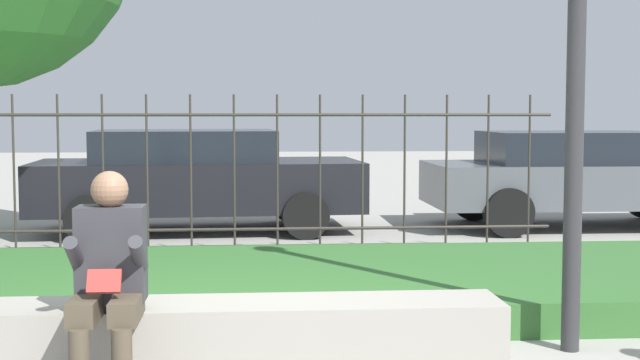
# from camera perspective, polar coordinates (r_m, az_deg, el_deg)

# --- Properties ---
(stone_bench) EXTENTS (3.10, 0.53, 0.46)m
(stone_bench) POSITION_cam_1_polar(r_m,az_deg,el_deg) (5.42, -4.91, -10.40)
(stone_bench) COLOR gray
(stone_bench) RESTS_ON ground_plane
(person_seated_reader) EXTENTS (0.42, 0.73, 1.26)m
(person_seated_reader) POSITION_cam_1_polar(r_m,az_deg,el_deg) (5.09, -13.39, -5.92)
(person_seated_reader) COLOR black
(person_seated_reader) RESTS_ON ground_plane
(grass_berm) EXTENTS (8.30, 2.90, 0.26)m
(grass_berm) POSITION_cam_1_polar(r_m,az_deg,el_deg) (7.54, -3.99, -6.77)
(grass_berm) COLOR #33662D
(grass_berm) RESTS_ON ground_plane
(iron_fence) EXTENTS (6.30, 0.03, 1.77)m
(iron_fence) POSITION_cam_1_polar(r_m,az_deg,el_deg) (9.33, -4.13, 0.28)
(iron_fence) COLOR #332D28
(iron_fence) RESTS_ON ground_plane
(car_parked_right) EXTENTS (4.23, 1.99, 1.31)m
(car_parked_right) POSITION_cam_1_polar(r_m,az_deg,el_deg) (12.70, 16.35, 0.28)
(car_parked_right) COLOR #4C5156
(car_parked_right) RESTS_ON ground_plane
(car_parked_center) EXTENTS (4.34, 2.19, 1.34)m
(car_parked_center) POSITION_cam_1_polar(r_m,az_deg,el_deg) (11.87, -7.97, 0.18)
(car_parked_center) COLOR black
(car_parked_center) RESTS_ON ground_plane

